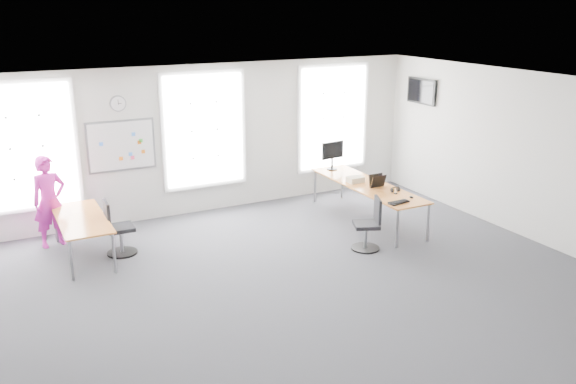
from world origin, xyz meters
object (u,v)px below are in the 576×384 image
chair_left (117,231)px  headphones (395,190)px  monitor (333,153)px  desk_right (367,187)px  desk_left (81,221)px  chair_right (369,227)px  person (49,201)px  keyboard (399,202)px

chair_left → headphones: size_ratio=5.57×
chair_left → monitor: size_ratio=1.61×
desk_right → desk_left: size_ratio=1.58×
desk_right → chair_right: chair_right is taller
person → keyboard: 6.14m
chair_left → person: bearing=45.7°
chair_left → person: 1.38m
desk_right → monitor: (-0.03, 1.26, 0.41)m
chair_right → chair_left: (-3.95, 1.76, 0.02)m
chair_right → keyboard: chair_right is taller
chair_right → person: person is taller
chair_left → person: person is taller
desk_left → keyboard: (5.13, -1.88, 0.11)m
desk_right → desk_left: bearing=173.0°
chair_right → person: size_ratio=0.57×
chair_right → person: 5.60m
headphones → monitor: (-0.21, 1.92, 0.32)m
headphones → keyboard: bearing=-132.6°
chair_right → monitor: monitor is taller
desk_left → desk_right: bearing=-7.0°
desk_right → desk_left: desk_right is taller
person → keyboard: (5.52, -2.67, -0.07)m
chair_right → desk_left: bearing=-90.8°
desk_right → person: 5.87m
desk_right → person: size_ratio=1.85×
desk_left → monitor: size_ratio=3.17×
desk_right → chair_right: (-0.81, -1.27, -0.28)m
desk_left → headphones: 5.63m
chair_left → headphones: bearing=-101.9°
chair_left → monitor: 4.84m
desk_left → person: 0.90m
chair_right → monitor: (0.77, 2.53, 0.69)m
headphones → chair_right: bearing=-159.8°
desk_right → monitor: monitor is taller
desk_right → keyboard: 1.24m
chair_right → keyboard: (0.64, 0.04, 0.34)m
chair_left → desk_left: bearing=74.5°
chair_left → headphones: chair_left is taller
desk_left → keyboard: bearing=-20.1°
chair_left → headphones: (4.94, -1.15, 0.36)m
chair_left → monitor: bearing=-79.5°
headphones → monitor: size_ratio=0.29×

